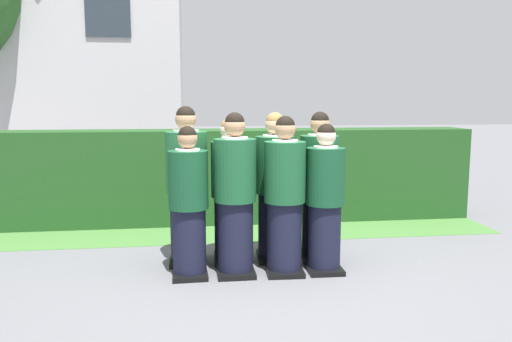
# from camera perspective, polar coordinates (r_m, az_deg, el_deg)

# --- Properties ---
(ground_plane) EXTENTS (60.00, 60.00, 0.00)m
(ground_plane) POSITION_cam_1_polar(r_m,az_deg,el_deg) (5.40, 0.32, -11.44)
(ground_plane) COLOR slate
(student_front_row_0) EXTENTS (0.40, 0.45, 1.55)m
(student_front_row_0) POSITION_cam_1_polar(r_m,az_deg,el_deg) (5.16, -7.62, -3.94)
(student_front_row_0) COLOR black
(student_front_row_0) RESTS_ON ground
(student_front_row_1) EXTENTS (0.44, 0.48, 1.68)m
(student_front_row_1) POSITION_cam_1_polar(r_m,az_deg,el_deg) (5.18, -2.38, -3.10)
(student_front_row_1) COLOR black
(student_front_row_1) RESTS_ON ground
(student_front_row_2) EXTENTS (0.43, 0.52, 1.64)m
(student_front_row_2) POSITION_cam_1_polar(r_m,az_deg,el_deg) (5.23, 3.26, -3.20)
(student_front_row_2) COLOR black
(student_front_row_2) RESTS_ON ground
(student_front_row_3) EXTENTS (0.41, 0.45, 1.56)m
(student_front_row_3) POSITION_cam_1_polar(r_m,az_deg,el_deg) (5.32, 7.80, -3.50)
(student_front_row_3) COLOR black
(student_front_row_3) RESTS_ON ground
(student_rear_row_0) EXTENTS (0.45, 0.54, 1.74)m
(student_rear_row_0) POSITION_cam_1_polar(r_m,az_deg,el_deg) (5.60, -7.81, -2.03)
(student_rear_row_0) COLOR black
(student_rear_row_0) RESTS_ON ground
(student_rear_row_1) EXTENTS (0.42, 0.47, 1.61)m
(student_rear_row_1) POSITION_cam_1_polar(r_m,az_deg,el_deg) (5.61, -2.95, -2.61)
(student_rear_row_1) COLOR black
(student_rear_row_1) RESTS_ON ground
(student_rear_row_2) EXTENTS (0.43, 0.50, 1.67)m
(student_rear_row_2) POSITION_cam_1_polar(r_m,az_deg,el_deg) (5.66, 2.12, -2.21)
(student_rear_row_2) COLOR black
(student_rear_row_2) RESTS_ON ground
(student_rear_row_3) EXTENTS (0.44, 0.52, 1.67)m
(student_rear_row_3) POSITION_cam_1_polar(r_m,az_deg,el_deg) (5.75, 7.12, -2.07)
(student_rear_row_3) COLOR black
(student_rear_row_3) RESTS_ON ground
(hedge) EXTENTS (7.00, 0.70, 1.37)m
(hedge) POSITION_cam_1_polar(r_m,az_deg,el_deg) (7.54, -2.12, -0.49)
(hedge) COLOR #214C1E
(hedge) RESTS_ON ground
(school_building_main) EXTENTS (5.51, 3.37, 7.40)m
(school_building_main) POSITION_cam_1_polar(r_m,az_deg,el_deg) (12.89, -20.67, 16.39)
(school_building_main) COLOR silver
(school_building_main) RESTS_ON ground
(lawn_strip) EXTENTS (7.00, 0.90, 0.01)m
(lawn_strip) POSITION_cam_1_polar(r_m,az_deg,el_deg) (6.89, -1.47, -7.07)
(lawn_strip) COLOR #477A38
(lawn_strip) RESTS_ON ground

